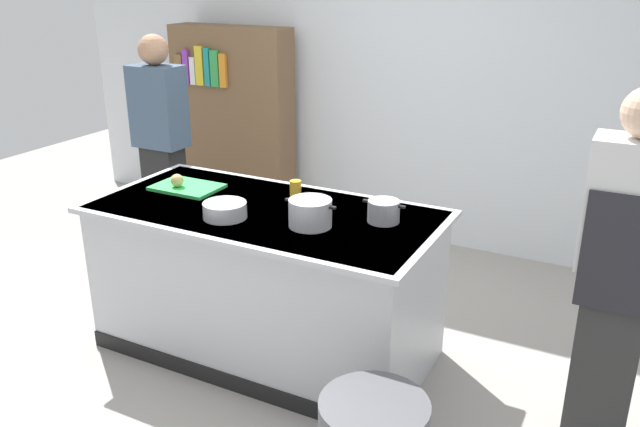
% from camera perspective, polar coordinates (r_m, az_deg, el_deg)
% --- Properties ---
extents(ground_plane, '(10.00, 10.00, 0.00)m').
position_cam_1_polar(ground_plane, '(4.06, -4.52, -11.59)').
color(ground_plane, '#9E9991').
extents(back_wall, '(6.40, 0.12, 3.00)m').
position_cam_1_polar(back_wall, '(5.37, 7.18, 13.45)').
color(back_wall, silver).
rests_on(back_wall, ground_plane).
extents(counter_island, '(1.98, 0.98, 0.90)m').
position_cam_1_polar(counter_island, '(3.83, -4.72, -5.72)').
color(counter_island, '#B7BABF').
rests_on(counter_island, ground_plane).
extents(cutting_board, '(0.40, 0.28, 0.02)m').
position_cam_1_polar(cutting_board, '(4.06, -11.51, 2.26)').
color(cutting_board, green).
rests_on(cutting_board, counter_island).
extents(onion, '(0.08, 0.08, 0.08)m').
position_cam_1_polar(onion, '(4.04, -12.35, 2.83)').
color(onion, tan).
rests_on(onion, cutting_board).
extents(stock_pot, '(0.29, 0.23, 0.15)m').
position_cam_1_polar(stock_pot, '(3.39, -0.85, 0.06)').
color(stock_pot, '#B7BABF').
rests_on(stock_pot, counter_island).
extents(sauce_pan, '(0.24, 0.17, 0.12)m').
position_cam_1_polar(sauce_pan, '(3.47, 5.56, 0.20)').
color(sauce_pan, '#99999E').
rests_on(sauce_pan, counter_island).
extents(mixing_bowl, '(0.24, 0.24, 0.09)m').
position_cam_1_polar(mixing_bowl, '(3.55, -8.29, 0.29)').
color(mixing_bowl, '#B7BABF').
rests_on(mixing_bowl, counter_island).
extents(juice_cup, '(0.07, 0.07, 0.10)m').
position_cam_1_polar(juice_cup, '(3.83, -2.14, 2.17)').
color(juice_cup, yellow).
rests_on(juice_cup, counter_island).
extents(person_chef, '(0.38, 0.25, 1.72)m').
position_cam_1_polar(person_chef, '(3.22, 24.75, -4.28)').
color(person_chef, '#2D2D2D').
rests_on(person_chef, ground_plane).
extents(person_guest, '(0.38, 0.24, 1.72)m').
position_cam_1_polar(person_guest, '(5.09, -13.64, 5.86)').
color(person_guest, black).
rests_on(person_guest, ground_plane).
extents(bookshelf, '(1.10, 0.31, 1.70)m').
position_cam_1_polar(bookshelf, '(5.88, -7.54, 7.67)').
color(bookshelf, brown).
rests_on(bookshelf, ground_plane).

